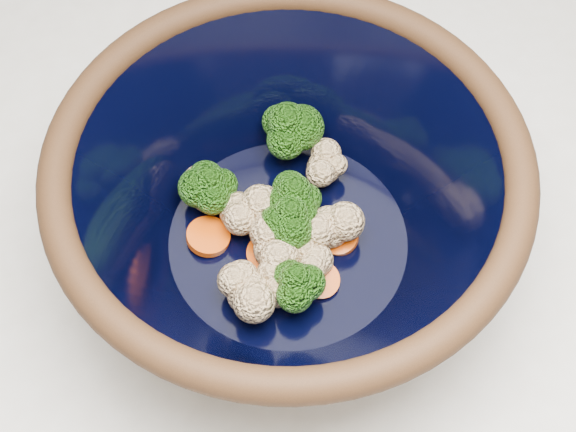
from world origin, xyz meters
name	(u,v)px	position (x,y,z in m)	size (l,w,h in m)	color
counter	(347,344)	(0.00, 0.00, 0.45)	(1.20, 1.20, 0.90)	silver
mixing_bowl	(288,206)	(-0.11, -0.08, 0.98)	(0.34, 0.34, 0.14)	black
vegetable_pile	(276,210)	(-0.11, -0.07, 0.95)	(0.13, 0.16, 0.06)	#608442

